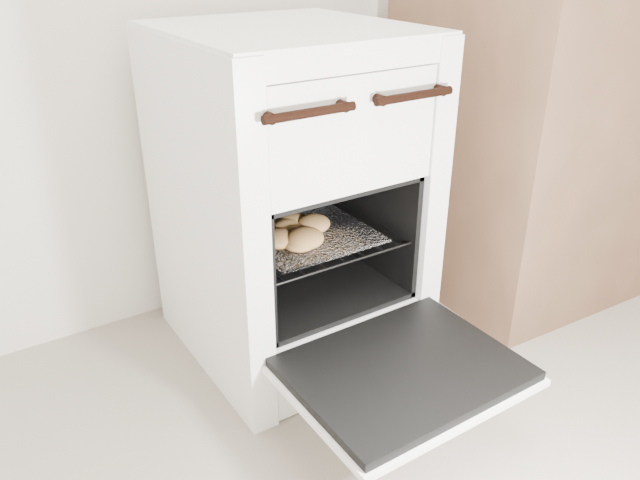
% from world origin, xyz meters
% --- Properties ---
extents(stove, '(0.55, 0.61, 0.84)m').
position_xyz_m(stove, '(-0.14, 1.20, 0.41)').
color(stove, white).
rests_on(stove, ground).
extents(oven_door, '(0.49, 0.38, 0.03)m').
position_xyz_m(oven_door, '(-0.14, 0.73, 0.18)').
color(oven_door, black).
rests_on(oven_door, stove).
extents(oven_rack, '(0.40, 0.38, 0.01)m').
position_xyz_m(oven_rack, '(-0.14, 1.14, 0.35)').
color(oven_rack, black).
rests_on(oven_rack, stove).
extents(foil_sheet, '(0.31, 0.27, 0.01)m').
position_xyz_m(foil_sheet, '(-0.14, 1.12, 0.36)').
color(foil_sheet, white).
rests_on(foil_sheet, oven_rack).
extents(baked_rolls, '(0.25, 0.23, 0.05)m').
position_xyz_m(baked_rolls, '(-0.19, 1.12, 0.38)').
color(baked_rolls, tan).
rests_on(baked_rolls, foil_sheet).
extents(counter, '(0.98, 0.68, 0.95)m').
position_xyz_m(counter, '(0.81, 1.12, 0.47)').
color(counter, brown).
rests_on(counter, ground).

